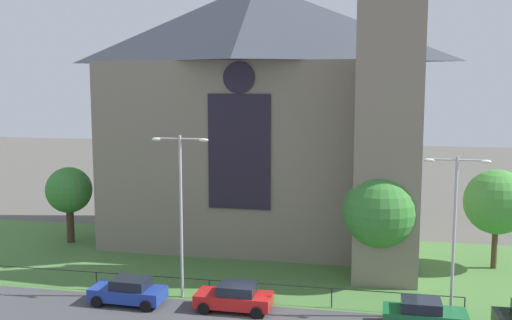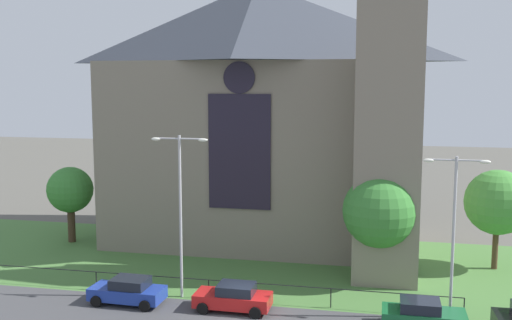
# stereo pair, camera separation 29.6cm
# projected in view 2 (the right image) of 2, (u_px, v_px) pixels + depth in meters

# --- Properties ---
(ground) EXTENTS (160.00, 160.00, 0.00)m
(ground) POSITION_uv_depth(u_px,v_px,m) (277.00, 263.00, 42.12)
(ground) COLOR #56544C
(grass_verge) EXTENTS (120.00, 20.00, 0.01)m
(grass_verge) POSITION_uv_depth(u_px,v_px,m) (272.00, 272.00, 40.18)
(grass_verge) COLOR #477538
(grass_verge) RESTS_ON ground
(church_building) EXTENTS (23.20, 16.20, 26.00)m
(church_building) POSITION_uv_depth(u_px,v_px,m) (266.00, 111.00, 46.69)
(church_building) COLOR gray
(church_building) RESTS_ON ground
(iron_railing) EXTENTS (28.47, 0.07, 1.13)m
(iron_railing) POSITION_uv_depth(u_px,v_px,m) (209.00, 282.00, 35.29)
(iron_railing) COLOR black
(iron_railing) RESTS_ON ground
(tree_right_far) EXTENTS (4.34, 4.34, 6.74)m
(tree_right_far) POSITION_uv_depth(u_px,v_px,m) (498.00, 202.00, 40.34)
(tree_right_far) COLOR #4C3823
(tree_right_far) RESTS_ON ground
(tree_left_far) EXTENTS (3.57, 3.57, 5.94)m
(tree_left_far) POSITION_uv_depth(u_px,v_px,m) (70.00, 190.00, 47.23)
(tree_left_far) COLOR #423021
(tree_left_far) RESTS_ON ground
(tree_right_near) EXTENTS (4.57, 4.57, 6.92)m
(tree_right_near) POSITION_uv_depth(u_px,v_px,m) (380.00, 212.00, 37.29)
(tree_right_near) COLOR #4C3823
(tree_right_near) RESTS_ON ground
(streetlamp_near) EXTENTS (3.37, 0.26, 9.54)m
(streetlamp_near) POSITION_uv_depth(u_px,v_px,m) (180.00, 197.00, 34.87)
(streetlamp_near) COLOR #B2B2B7
(streetlamp_near) RESTS_ON ground
(streetlamp_far) EXTENTS (3.37, 0.26, 8.72)m
(streetlamp_far) POSITION_uv_depth(u_px,v_px,m) (454.00, 217.00, 31.81)
(streetlamp_far) COLOR #B2B2B7
(streetlamp_far) RESTS_ON ground
(parked_car_blue) EXTENTS (4.25, 2.13, 1.51)m
(parked_car_blue) POSITION_uv_depth(u_px,v_px,m) (128.00, 291.00, 34.48)
(parked_car_blue) COLOR #1E3899
(parked_car_blue) RESTS_ON ground
(parked_car_red) EXTENTS (4.21, 2.05, 1.51)m
(parked_car_red) POSITION_uv_depth(u_px,v_px,m) (234.00, 297.00, 33.46)
(parked_car_red) COLOR #B21919
(parked_car_red) RESTS_ON ground
(parked_car_green) EXTENTS (4.20, 2.02, 1.51)m
(parked_car_green) POSITION_uv_depth(u_px,v_px,m) (423.00, 315.00, 30.98)
(parked_car_green) COLOR #196033
(parked_car_green) RESTS_ON ground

